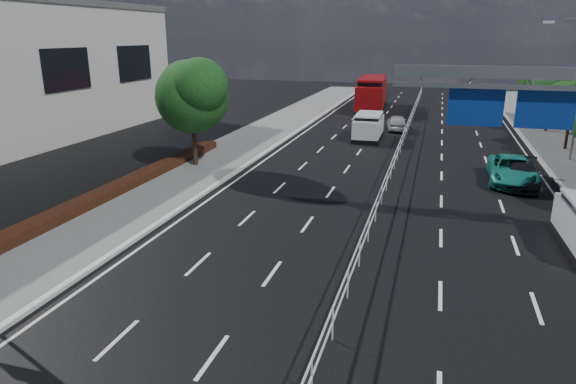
% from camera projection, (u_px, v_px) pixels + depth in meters
% --- Properties ---
extents(ground, '(160.00, 160.00, 0.00)m').
position_uv_depth(ground, '(319.00, 376.00, 12.40)').
color(ground, black).
rests_on(ground, ground).
extents(kerb_near, '(0.25, 140.00, 0.15)m').
position_uv_depth(kerb_near, '(14.00, 319.00, 14.77)').
color(kerb_near, silver).
rests_on(kerb_near, ground).
extents(median_fence, '(0.05, 85.00, 1.02)m').
position_uv_depth(median_fence, '(397.00, 155.00, 32.90)').
color(median_fence, silver).
rests_on(median_fence, ground).
extents(hedge_near, '(1.00, 36.00, 0.44)m').
position_uv_depth(hedge_near, '(21.00, 233.00, 20.42)').
color(hedge_near, black).
rests_on(hedge_near, sidewalk_near).
extents(overhead_gantry, '(10.24, 0.38, 7.45)m').
position_uv_depth(overhead_gantry, '(570.00, 102.00, 18.19)').
color(overhead_gantry, gray).
rests_on(overhead_gantry, ground).
extents(near_tree_back, '(4.84, 4.51, 6.69)m').
position_uv_depth(near_tree_back, '(193.00, 92.00, 30.72)').
color(near_tree_back, black).
rests_on(near_tree_back, ground).
extents(far_tree_f, '(3.52, 3.28, 5.02)m').
position_uv_depth(far_tree_f, '(573.00, 101.00, 35.45)').
color(far_tree_f, black).
rests_on(far_tree_f, ground).
extents(far_tree_g, '(3.96, 3.69, 5.45)m').
position_uv_depth(far_tree_g, '(553.00, 87.00, 42.26)').
color(far_tree_g, black).
rests_on(far_tree_g, ground).
extents(far_tree_h, '(3.41, 3.18, 4.91)m').
position_uv_depth(far_tree_h, '(537.00, 83.00, 49.25)').
color(far_tree_h, black).
rests_on(far_tree_h, ground).
extents(white_minivan, '(2.08, 4.70, 2.03)m').
position_uv_depth(white_minivan, '(368.00, 127.00, 40.25)').
color(white_minivan, black).
rests_on(white_minivan, ground).
extents(red_bus, '(3.52, 11.88, 3.51)m').
position_uv_depth(red_bus, '(372.00, 93.00, 56.15)').
color(red_bus, black).
rests_on(red_bus, ground).
extents(near_car_silver, '(2.05, 4.08, 1.34)m').
position_uv_depth(near_car_silver, '(397.00, 122.00, 44.20)').
color(near_car_silver, '#AAABB1').
rests_on(near_car_silver, ground).
extents(near_car_dark, '(2.08, 4.93, 1.58)m').
position_uv_depth(near_car_dark, '(370.00, 89.00, 70.81)').
color(near_car_dark, black).
rests_on(near_car_dark, ground).
extents(parked_car_teal, '(2.58, 5.33, 1.46)m').
position_uv_depth(parked_car_teal, '(512.00, 170.00, 28.37)').
color(parked_car_teal, '#1D8379').
rests_on(parked_car_teal, ground).
extents(parked_car_dark, '(2.33, 4.61, 1.28)m').
position_uv_depth(parked_car_dark, '(522.00, 175.00, 27.81)').
color(parked_car_dark, black).
rests_on(parked_car_dark, ground).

